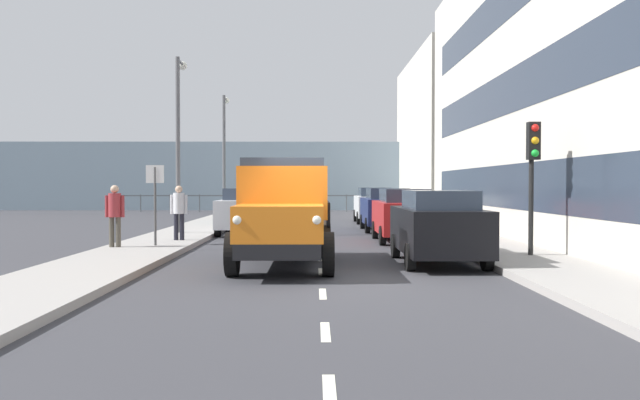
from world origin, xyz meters
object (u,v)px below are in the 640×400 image
(car_teal_oppositeside_1, at_px, (259,205))
(lamp_post_promenade, at_px, (179,128))
(car_white_kerbside_3, at_px, (374,205))
(pedestrian_near_railing, at_px, (179,208))
(truck_vintage_orange, at_px, (283,215))
(street_sign, at_px, (155,191))
(car_navy_kerbside_2, at_px, (386,209))
(traffic_light_near, at_px, (533,159))
(pedestrian_couple_a, at_px, (115,211))
(car_red_kerbside_1, at_px, (403,214))
(car_silver_oppositeside_0, at_px, (246,210))
(lamp_post_far, at_px, (224,145))
(car_black_kerbside_near, at_px, (438,226))

(car_teal_oppositeside_1, xyz_separation_m, lamp_post_promenade, (2.30, 6.72, 3.00))
(car_white_kerbside_3, height_order, pedestrian_near_railing, pedestrian_near_railing)
(car_teal_oppositeside_1, distance_m, lamp_post_promenade, 7.70)
(car_white_kerbside_3, height_order, lamp_post_promenade, lamp_post_promenade)
(truck_vintage_orange, relative_size, car_white_kerbside_3, 1.46)
(lamp_post_promenade, bearing_deg, street_sign, 94.54)
(truck_vintage_orange, relative_size, car_navy_kerbside_2, 1.33)
(car_teal_oppositeside_1, distance_m, street_sign, 12.04)
(traffic_light_near, bearing_deg, pedestrian_couple_a, -11.61)
(car_teal_oppositeside_1, bearing_deg, car_red_kerbside_1, 120.98)
(truck_vintage_orange, relative_size, lamp_post_promenade, 0.90)
(car_white_kerbside_3, bearing_deg, car_silver_oppositeside_0, 52.77)
(car_navy_kerbside_2, bearing_deg, car_white_kerbside_3, -90.00)
(car_red_kerbside_1, distance_m, pedestrian_couple_a, 8.94)
(truck_vintage_orange, distance_m, street_sign, 5.42)
(car_red_kerbside_1, xyz_separation_m, lamp_post_promenade, (7.75, -2.37, 3.00))
(car_teal_oppositeside_1, xyz_separation_m, pedestrian_couple_a, (2.87, 12.32, 0.25))
(lamp_post_promenade, bearing_deg, car_silver_oppositeside_0, -157.82)
(pedestrian_couple_a, bearing_deg, lamp_post_far, -93.11)
(traffic_light_near, distance_m, lamp_post_promenade, 12.86)
(car_silver_oppositeside_0, height_order, street_sign, street_sign)
(car_black_kerbside_near, height_order, lamp_post_promenade, lamp_post_promenade)
(truck_vintage_orange, distance_m, car_navy_kerbside_2, 12.16)
(pedestrian_near_railing, bearing_deg, traffic_light_near, 154.80)
(car_red_kerbside_1, relative_size, car_white_kerbside_3, 1.04)
(traffic_light_near, bearing_deg, car_navy_kerbside_2, -77.23)
(car_white_kerbside_3, xyz_separation_m, traffic_light_near, (-2.37, 15.92, 1.58))
(street_sign, bearing_deg, traffic_light_near, 164.71)
(car_black_kerbside_near, relative_size, street_sign, 1.82)
(car_teal_oppositeside_1, height_order, lamp_post_far, lamp_post_far)
(car_red_kerbside_1, xyz_separation_m, car_white_kerbside_3, (0.00, -10.49, -0.00))
(car_silver_oppositeside_0, relative_size, car_teal_oppositeside_1, 1.10)
(car_silver_oppositeside_0, bearing_deg, car_teal_oppositeside_1, -90.00)
(car_black_kerbside_near, xyz_separation_m, car_white_kerbside_3, (0.00, -16.38, -0.00))
(car_silver_oppositeside_0, bearing_deg, car_navy_kerbside_2, -162.78)
(car_teal_oppositeside_1, height_order, pedestrian_couple_a, pedestrian_couple_a)
(car_black_kerbside_near, height_order, lamp_post_far, lamp_post_far)
(car_red_kerbside_1, height_order, pedestrian_near_railing, pedestrian_near_railing)
(car_black_kerbside_near, relative_size, car_silver_oppositeside_0, 0.92)
(pedestrian_near_railing, height_order, lamp_post_far, lamp_post_far)
(car_red_kerbside_1, xyz_separation_m, lamp_post_far, (7.49, -12.20, 3.00))
(truck_vintage_orange, height_order, pedestrian_couple_a, truck_vintage_orange)
(pedestrian_near_railing, relative_size, lamp_post_promenade, 0.27)
(traffic_light_near, xyz_separation_m, street_sign, (9.71, -2.65, -0.79))
(pedestrian_couple_a, bearing_deg, car_silver_oppositeside_0, -113.71)
(car_navy_kerbside_2, bearing_deg, truck_vintage_orange, 72.96)
(car_red_kerbside_1, relative_size, street_sign, 1.79)
(car_white_kerbside_3, xyz_separation_m, lamp_post_promenade, (7.75, 8.12, 3.00))
(car_navy_kerbside_2, bearing_deg, car_black_kerbside_near, 90.00)
(car_black_kerbside_near, bearing_deg, lamp_post_promenade, -46.84)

